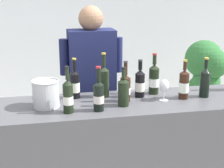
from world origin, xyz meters
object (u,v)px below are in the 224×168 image
at_px(wine_glass, 164,86).
at_px(potted_shrub, 206,75).
at_px(wine_bottle_1, 140,83).
at_px(wine_bottle_9, 99,95).
at_px(wine_bottle_0, 75,84).
at_px(wine_bottle_2, 184,85).
at_px(wine_bottle_6, 154,79).
at_px(wine_bottle_3, 104,81).
at_px(person_server, 92,101).
at_px(ice_bucket, 46,94).
at_px(wine_bottle_5, 205,81).
at_px(wine_bottle_8, 126,87).
at_px(wine_bottle_10, 123,91).
at_px(wine_bottle_4, 68,96).

xyz_separation_m(wine_glass, potted_shrub, (1.04, 1.36, -0.31)).
height_order(wine_bottle_1, wine_bottle_9, wine_bottle_9).
height_order(wine_bottle_0, potted_shrub, wine_bottle_0).
bearing_deg(wine_bottle_2, wine_bottle_6, 138.37).
height_order(wine_bottle_3, person_server, person_server).
height_order(wine_bottle_0, person_server, person_server).
bearing_deg(wine_bottle_2, wine_glass, -174.47).
xyz_separation_m(wine_bottle_1, wine_glass, (0.16, -0.13, 0.00)).
xyz_separation_m(wine_bottle_2, ice_bucket, (-1.07, 0.01, -0.01)).
bearing_deg(wine_bottle_3, wine_glass, -22.62).
height_order(wine_bottle_2, potted_shrub, wine_bottle_2).
relative_size(wine_bottle_5, wine_bottle_8, 1.01).
bearing_deg(ice_bucket, wine_bottle_8, 1.11).
bearing_deg(wine_bottle_10, wine_bottle_4, -171.07).
bearing_deg(wine_bottle_0, wine_bottle_9, -66.69).
xyz_separation_m(wine_bottle_0, wine_bottle_5, (1.02, -0.17, 0.01)).
distance_m(ice_bucket, potted_shrub, 2.38).
bearing_deg(ice_bucket, wine_bottle_2, -0.72).
bearing_deg(ice_bucket, wine_bottle_3, 18.65).
bearing_deg(wine_bottle_8, wine_glass, -7.94).
height_order(wine_bottle_9, wine_bottle_10, wine_bottle_9).
bearing_deg(wine_bottle_4, wine_bottle_2, 8.50).
height_order(wine_bottle_8, wine_bottle_9, wine_bottle_9).
relative_size(wine_bottle_0, wine_bottle_10, 1.10).
xyz_separation_m(wine_bottle_3, wine_bottle_10, (0.11, -0.24, -0.02)).
height_order(wine_bottle_4, wine_bottle_8, wine_bottle_4).
relative_size(wine_bottle_1, wine_bottle_4, 0.91).
bearing_deg(wine_bottle_5, wine_bottle_0, 170.46).
height_order(wine_bottle_5, wine_glass, wine_bottle_5).
xyz_separation_m(wine_bottle_8, wine_bottle_9, (-0.24, -0.16, 0.00)).
bearing_deg(wine_bottle_9, wine_bottle_8, 34.53).
height_order(wine_bottle_1, wine_bottle_2, wine_bottle_2).
distance_m(wine_bottle_6, wine_bottle_8, 0.31).
distance_m(wine_bottle_2, wine_glass, 0.17).
xyz_separation_m(person_server, potted_shrub, (1.53, 0.77, -0.03)).
distance_m(wine_bottle_5, potted_shrub, 1.54).
distance_m(wine_bottle_1, wine_bottle_10, 0.26).
distance_m(wine_bottle_1, wine_bottle_3, 0.29).
bearing_deg(wine_bottle_6, wine_bottle_9, -148.88).
bearing_deg(wine_bottle_10, wine_bottle_2, 8.15).
height_order(wine_glass, person_server, person_server).
xyz_separation_m(wine_bottle_3, wine_glass, (0.44, -0.18, -0.02)).
bearing_deg(wine_bottle_10, wine_bottle_5, 6.98).
distance_m(wine_bottle_8, wine_glass, 0.30).
bearing_deg(wine_bottle_8, potted_shrub, 44.62).
bearing_deg(person_server, wine_bottle_9, -94.17).
xyz_separation_m(wine_bottle_0, ice_bucket, (-0.23, -0.17, -0.01)).
relative_size(wine_bottle_8, potted_shrub, 0.26).
xyz_separation_m(wine_bottle_1, wine_bottle_2, (0.33, -0.11, 0.00)).
relative_size(wine_bottle_3, ice_bucket, 1.76).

